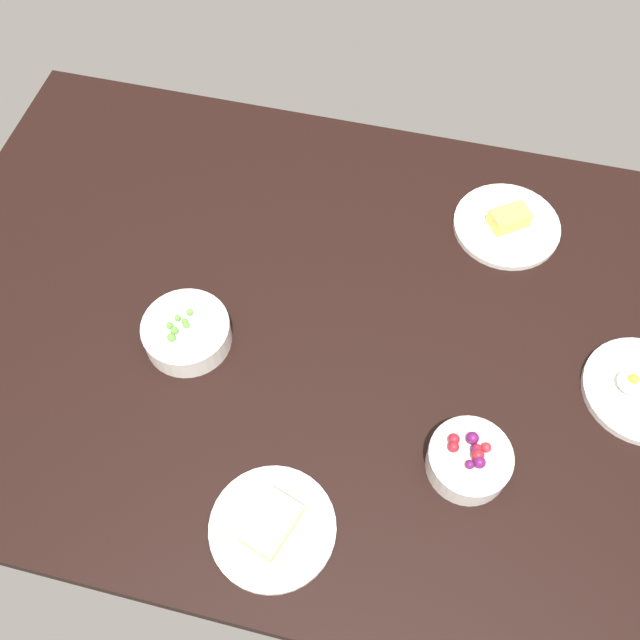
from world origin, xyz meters
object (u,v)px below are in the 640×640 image
Objects in this scene: plate_cheese at (507,224)px; bowl_berries at (469,460)px; plate_sandwich at (272,527)px; bowl_peas at (187,332)px.

bowl_berries is (1.14, 53.00, 2.02)cm from plate_cheese.
bowl_berries is at bearing -148.25° from plate_sandwich.
bowl_berries is at bearing 167.09° from bowl_peas.
bowl_peas is 1.15× the size of bowl_berries.
bowl_berries reaches higher than bowl_peas.
bowl_berries is (-53.71, 12.32, 0.23)cm from bowl_peas.
plate_cheese is 1.05× the size of plate_sandwich.
plate_cheese is 1.34× the size of bowl_peas.
bowl_peas reaches higher than plate_cheese.
plate_cheese is at bearing -143.44° from bowl_peas.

